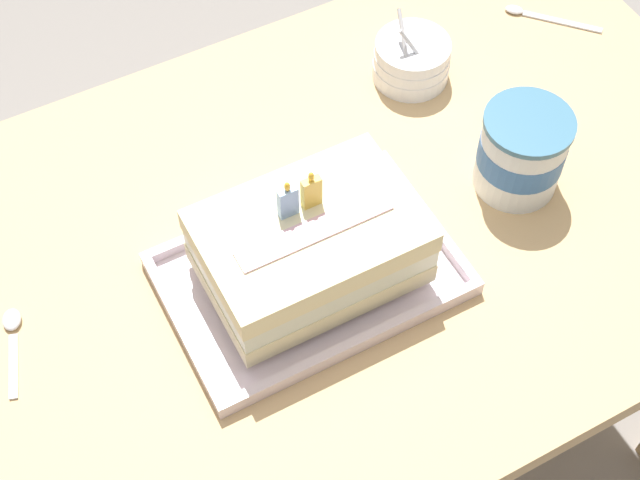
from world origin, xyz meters
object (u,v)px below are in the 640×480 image
object	(u,v)px
birthday_cake	(310,246)
bowl_stack	(412,60)
serving_spoon_by_bowls	(535,15)
ice_cream_tub	(522,152)
serving_spoon_near_tray	(12,330)
foil_tray	(310,276)

from	to	relation	value
birthday_cake	bowl_stack	size ratio (longest dim) A/B	2.28
bowl_stack	serving_spoon_by_bowls	distance (m)	0.24
ice_cream_tub	serving_spoon_near_tray	bearing A→B (deg)	172.09
bowl_stack	birthday_cake	bearing A→B (deg)	-140.38
foil_tray	serving_spoon_near_tray	world-z (taller)	foil_tray
foil_tray	ice_cream_tub	bearing A→B (deg)	1.59
ice_cream_tub	foil_tray	bearing A→B (deg)	-178.41
ice_cream_tub	serving_spoon_near_tray	world-z (taller)	ice_cream_tub
foil_tray	ice_cream_tub	size ratio (longest dim) A/B	2.94
foil_tray	ice_cream_tub	xyz separation A→B (m)	(0.31, 0.01, 0.05)
birthday_cake	serving_spoon_near_tray	xyz separation A→B (m)	(-0.35, 0.10, -0.07)
foil_tray	bowl_stack	size ratio (longest dim) A/B	3.19
serving_spoon_near_tray	foil_tray	bearing A→B (deg)	-16.06
birthday_cake	serving_spoon_by_bowls	world-z (taller)	birthday_cake
foil_tray	serving_spoon_near_tray	xyz separation A→B (m)	(-0.35, 0.10, -0.00)
birthday_cake	serving_spoon_near_tray	bearing A→B (deg)	163.94
serving_spoon_by_bowls	birthday_cake	bearing A→B (deg)	-153.89
birthday_cake	bowl_stack	bearing A→B (deg)	39.62
ice_cream_tub	serving_spoon_near_tray	xyz separation A→B (m)	(-0.67, 0.09, -0.06)
bowl_stack	ice_cream_tub	size ratio (longest dim) A/B	0.92
foil_tray	serving_spoon_by_bowls	distance (m)	0.59
serving_spoon_by_bowls	bowl_stack	bearing A→B (deg)	-175.96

